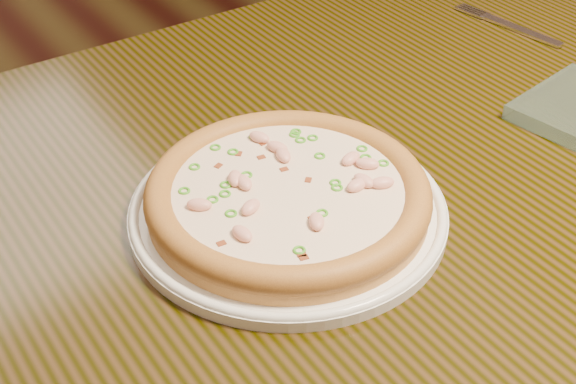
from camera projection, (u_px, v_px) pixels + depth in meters
ground at (111, 278)px, 1.81m from camera, size 9.00×9.00×0.00m
hero_table at (349, 224)px, 0.94m from camera, size 1.20×0.80×0.75m
plate at (288, 209)px, 0.79m from camera, size 0.31×0.31×0.02m
pizza at (288, 194)px, 0.78m from camera, size 0.28×0.28×0.03m
fork at (512, 26)px, 1.13m from camera, size 0.04×0.18×0.00m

